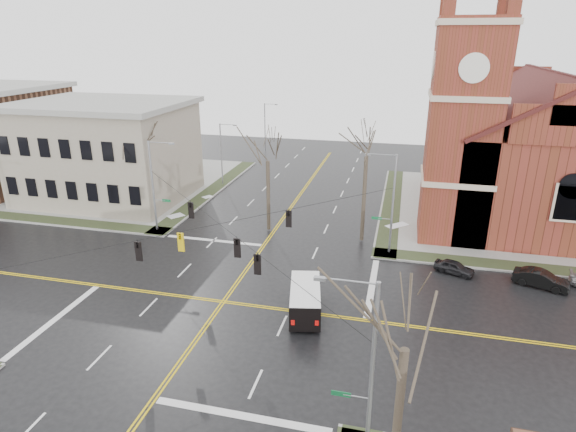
% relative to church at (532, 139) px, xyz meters
% --- Properties ---
extents(ground, '(120.00, 120.00, 0.00)m').
position_rel_church_xyz_m(ground, '(-24.76, -24.78, -8.43)').
color(ground, black).
rests_on(ground, ground).
extents(sidewalks, '(80.00, 80.00, 0.17)m').
position_rel_church_xyz_m(sidewalks, '(-24.76, -24.78, -8.36)').
color(sidewalks, gray).
rests_on(sidewalks, ground).
extents(road_markings, '(100.00, 100.00, 0.01)m').
position_rel_church_xyz_m(road_markings, '(-24.76, -24.78, -8.43)').
color(road_markings, gold).
rests_on(road_markings, ground).
extents(church, '(24.28, 27.48, 27.50)m').
position_rel_church_xyz_m(church, '(0.00, 0.00, 0.00)').
color(church, maroon).
rests_on(church, ground).
extents(civic_building_a, '(18.00, 14.00, 11.00)m').
position_rel_church_xyz_m(civic_building_a, '(-46.76, -4.78, -2.93)').
color(civic_building_a, gray).
rests_on(civic_building_a, ground).
extents(signal_pole_ne, '(2.75, 0.22, 9.00)m').
position_rel_church_xyz_m(signal_pole_ne, '(-13.44, -13.28, -3.48)').
color(signal_pole_ne, gray).
rests_on(signal_pole_ne, ground).
extents(signal_pole_nw, '(2.75, 0.22, 9.00)m').
position_rel_church_xyz_m(signal_pole_nw, '(-36.09, -13.28, -3.48)').
color(signal_pole_nw, gray).
rests_on(signal_pole_nw, ground).
extents(signal_pole_se, '(2.75, 0.22, 9.00)m').
position_rel_church_xyz_m(signal_pole_se, '(-13.44, -36.28, -3.48)').
color(signal_pole_se, gray).
rests_on(signal_pole_se, ground).
extents(span_wires, '(23.02, 23.02, 0.03)m').
position_rel_church_xyz_m(span_wires, '(-24.76, -24.78, -2.23)').
color(span_wires, black).
rests_on(span_wires, ground).
extents(traffic_signals, '(8.21, 8.26, 1.30)m').
position_rel_church_xyz_m(traffic_signals, '(-24.76, -25.45, -2.98)').
color(traffic_signals, black).
rests_on(traffic_signals, ground).
extents(streetlight_north_a, '(2.30, 0.20, 8.00)m').
position_rel_church_xyz_m(streetlight_north_a, '(-35.42, 3.22, -3.97)').
color(streetlight_north_a, gray).
rests_on(streetlight_north_a, ground).
extents(streetlight_north_b, '(2.30, 0.20, 8.00)m').
position_rel_church_xyz_m(streetlight_north_b, '(-35.42, 23.22, -3.97)').
color(streetlight_north_b, gray).
rests_on(streetlight_north_b, ground).
extents(cargo_van, '(3.11, 5.67, 2.04)m').
position_rel_church_xyz_m(cargo_van, '(-18.61, -24.72, -7.23)').
color(cargo_van, white).
rests_on(cargo_van, ground).
extents(parked_car_a, '(3.48, 2.40, 1.10)m').
position_rel_church_xyz_m(parked_car_a, '(-7.87, -15.94, -7.88)').
color(parked_car_a, black).
rests_on(parked_car_a, ground).
extents(parked_car_b, '(4.29, 2.68, 1.33)m').
position_rel_church_xyz_m(parked_car_b, '(-1.50, -16.73, -7.77)').
color(parked_car_b, black).
rests_on(parked_car_b, ground).
extents(tree_nw_far, '(4.00, 4.00, 10.56)m').
position_rel_church_xyz_m(tree_nw_far, '(-39.39, -10.57, -0.78)').
color(tree_nw_far, '#332920').
rests_on(tree_nw_far, ground).
extents(tree_nw_near, '(4.00, 4.00, 10.55)m').
position_rel_church_xyz_m(tree_nw_near, '(-25.34, -10.54, -0.78)').
color(tree_nw_near, '#332920').
rests_on(tree_nw_near, ground).
extents(tree_ne, '(4.00, 4.00, 12.13)m').
position_rel_church_xyz_m(tree_ne, '(-15.95, -11.08, 0.33)').
color(tree_ne, '#332920').
rests_on(tree_ne, ground).
extents(tree_se, '(4.00, 4.00, 10.82)m').
position_rel_church_xyz_m(tree_se, '(-12.06, -38.04, -0.59)').
color(tree_se, '#332920').
rests_on(tree_se, ground).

